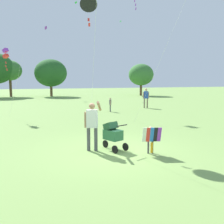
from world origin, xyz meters
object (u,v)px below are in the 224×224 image
(child_with_butterfly_kite, at_px, (151,137))
(person_sitting_far, at_px, (110,104))
(stroller, at_px, (113,133))
(person_adult_flyer, at_px, (92,122))
(person_red_shirt, at_px, (146,96))
(kite_green_novelty, at_px, (6,54))
(kite_adult_black, at_px, (89,5))

(child_with_butterfly_kite, distance_m, person_sitting_far, 11.45)
(stroller, distance_m, person_sitting_far, 10.85)
(person_adult_flyer, relative_size, person_red_shirt, 1.04)
(person_red_shirt, bearing_deg, kite_green_novelty, -167.67)
(kite_green_novelty, bearing_deg, kite_adult_black, -62.27)
(person_red_shirt, bearing_deg, person_sitting_far, -158.23)
(stroller, bearing_deg, kite_green_novelty, 113.59)
(kite_adult_black, distance_m, person_sitting_far, 10.16)
(child_with_butterfly_kite, xyz_separation_m, kite_adult_black, (-1.41, 3.10, 4.99))
(kite_adult_black, bearing_deg, child_with_butterfly_kite, -65.56)
(kite_adult_black, distance_m, kite_green_novelty, 8.29)
(person_adult_flyer, height_order, kite_adult_black, kite_adult_black)
(person_adult_flyer, bearing_deg, kite_adult_black, 79.00)
(person_red_shirt, xyz_separation_m, person_sitting_far, (-3.77, -1.50, -0.37))
(kite_adult_black, distance_m, person_red_shirt, 12.93)
(child_with_butterfly_kite, height_order, person_adult_flyer, person_adult_flyer)
(child_with_butterfly_kite, distance_m, stroller, 1.40)
(kite_adult_black, bearing_deg, person_adult_flyer, -101.00)
(stroller, xyz_separation_m, kite_adult_black, (-0.32, 2.21, 4.97))
(person_sitting_far, bearing_deg, person_adult_flyer, -110.97)
(kite_adult_black, bearing_deg, person_sitting_far, 66.63)
(child_with_butterfly_kite, relative_size, stroller, 0.86)
(stroller, height_order, person_red_shirt, person_red_shirt)
(kite_adult_black, height_order, person_sitting_far, kite_adult_black)
(person_sitting_far, bearing_deg, kite_green_novelty, -172.84)
(child_with_butterfly_kite, xyz_separation_m, stroller, (-1.09, 0.89, 0.02))
(person_adult_flyer, height_order, kite_green_novelty, kite_green_novelty)
(kite_adult_black, xyz_separation_m, person_sitting_far, (3.52, 8.15, -4.93))
(stroller, xyz_separation_m, person_sitting_far, (3.20, 10.36, 0.04))
(stroller, bearing_deg, person_sitting_far, 72.83)
(person_red_shirt, bearing_deg, kite_adult_black, -127.05)
(kite_green_novelty, bearing_deg, person_red_shirt, 12.33)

